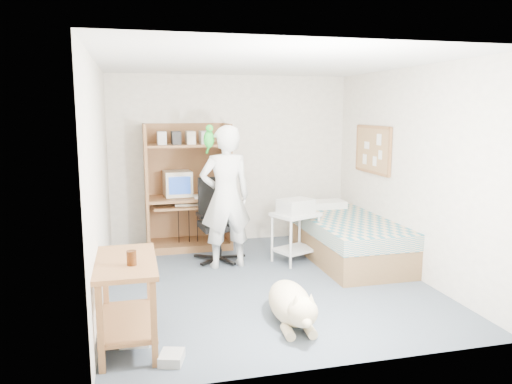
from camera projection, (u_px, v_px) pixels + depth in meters
floor at (266, 282)px, 5.83m from camera, size 4.00×4.00×0.00m
wall_back at (231, 159)px, 7.54m from camera, size 3.60×0.02×2.50m
wall_right at (409, 172)px, 6.06m from camera, size 0.02×4.00×2.50m
wall_left at (100, 182)px, 5.20m from camera, size 0.02×4.00×2.50m
ceiling at (266, 63)px, 5.42m from camera, size 3.60×4.00×0.02m
computer_hutch at (188, 192)px, 7.19m from camera, size 1.20×0.63×1.80m
bed at (347, 238)px, 6.69m from camera, size 1.02×2.02×0.66m
side_desk at (127, 289)px, 4.23m from camera, size 0.50×1.00×0.75m
corkboard at (373, 150)px, 6.88m from camera, size 0.04×0.94×0.66m
office_chair at (218, 231)px, 6.66m from camera, size 0.61×0.61×1.09m
person at (226, 197)px, 6.29m from camera, size 0.70×0.49×1.81m
parrot at (209, 138)px, 6.13m from camera, size 0.13×0.23×0.37m
dog at (292, 304)px, 4.69m from camera, size 0.43×1.19×0.44m
printer_cart at (295, 229)px, 6.56m from camera, size 0.68×0.62×0.66m
printer at (296, 206)px, 6.51m from camera, size 0.51×0.46×0.18m
crt_monitor at (178, 183)px, 7.15m from camera, size 0.40×0.42×0.36m
keyboard at (191, 204)px, 7.07m from camera, size 0.46×0.18×0.03m
pencil_cup at (216, 192)px, 7.21m from camera, size 0.08×0.08×0.12m
drink_glass at (132, 258)px, 4.04m from camera, size 0.08×0.08×0.12m
floor_box_a at (135, 338)px, 4.30m from camera, size 0.27×0.22×0.10m
floor_box_b at (172, 358)px, 3.98m from camera, size 0.23×0.26×0.08m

